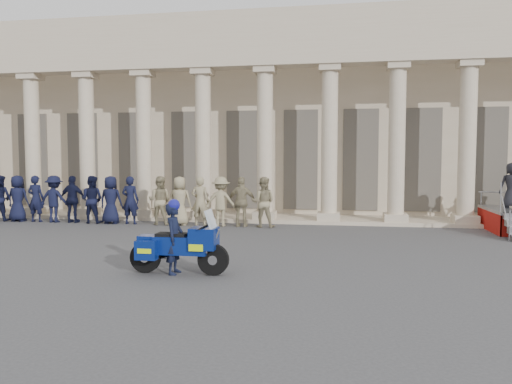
% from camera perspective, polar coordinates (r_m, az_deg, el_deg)
% --- Properties ---
extents(ground, '(90.00, 90.00, 0.00)m').
position_cam_1_polar(ground, '(13.18, -9.99, -7.74)').
color(ground, '#3D3D40').
rests_on(ground, ground).
extents(building, '(40.00, 12.50, 9.00)m').
position_cam_1_polar(building, '(27.31, 0.46, 7.90)').
color(building, '#BBA88C').
rests_on(building, ground).
extents(officer_rank, '(18.02, 0.73, 1.92)m').
position_cam_1_polar(officer_rank, '(22.05, -22.15, -0.74)').
color(officer_rank, black).
rests_on(officer_rank, ground).
extents(motorcycle, '(2.33, 0.95, 1.49)m').
position_cam_1_polar(motorcycle, '(11.57, -8.71, -6.11)').
color(motorcycle, black).
rests_on(motorcycle, ground).
extents(rider, '(0.39, 0.60, 1.72)m').
position_cam_1_polar(rider, '(11.57, -9.33, -5.05)').
color(rider, black).
rests_on(rider, ground).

